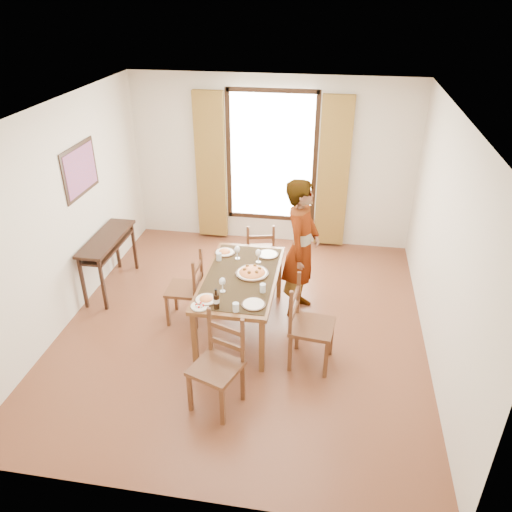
% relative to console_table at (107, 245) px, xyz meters
% --- Properties ---
extents(ground, '(5.00, 5.00, 0.00)m').
position_rel_console_table_xyz_m(ground, '(2.03, -0.60, -0.68)').
color(ground, '#562A1B').
rests_on(ground, ground).
extents(room_shell, '(4.60, 5.10, 2.74)m').
position_rel_console_table_xyz_m(room_shell, '(2.03, -0.47, 0.86)').
color(room_shell, beige).
rests_on(room_shell, ground).
extents(console_table, '(0.38, 1.20, 0.80)m').
position_rel_console_table_xyz_m(console_table, '(0.00, 0.00, 0.00)').
color(console_table, black).
rests_on(console_table, ground).
extents(dining_table, '(0.89, 1.66, 0.76)m').
position_rel_console_table_xyz_m(dining_table, '(2.01, -0.63, 0.00)').
color(dining_table, brown).
rests_on(dining_table, ground).
extents(chair_west, '(0.43, 0.43, 0.96)m').
position_rel_console_table_xyz_m(chair_west, '(1.30, -0.58, -0.24)').
color(chair_west, brown).
rests_on(chair_west, ground).
extents(chair_north, '(0.50, 0.50, 0.94)m').
position_rel_console_table_xyz_m(chair_north, '(2.06, 0.56, -0.25)').
color(chair_north, brown).
rests_on(chair_north, ground).
extents(chair_south, '(0.58, 0.58, 1.03)m').
position_rel_console_table_xyz_m(chair_south, '(2.02, -1.96, -0.21)').
color(chair_south, brown).
rests_on(chair_south, ground).
extents(chair_east, '(0.52, 0.52, 1.06)m').
position_rel_console_table_xyz_m(chair_east, '(2.88, -1.17, -0.19)').
color(chair_east, brown).
rests_on(chair_east, ground).
extents(man, '(0.84, 0.70, 1.84)m').
position_rel_console_table_xyz_m(man, '(2.69, -0.12, 0.24)').
color(man, '#97999F').
rests_on(man, ground).
extents(plate_sw, '(0.27, 0.27, 0.05)m').
position_rel_console_table_xyz_m(plate_sw, '(1.73, -1.22, 0.10)').
color(plate_sw, silver).
rests_on(plate_sw, dining_table).
extents(plate_se, '(0.27, 0.27, 0.05)m').
position_rel_console_table_xyz_m(plate_se, '(2.26, -1.22, 0.10)').
color(plate_se, silver).
rests_on(plate_se, dining_table).
extents(plate_nw, '(0.27, 0.27, 0.05)m').
position_rel_console_table_xyz_m(plate_nw, '(1.69, -0.10, 0.10)').
color(plate_nw, silver).
rests_on(plate_nw, dining_table).
extents(plate_ne, '(0.27, 0.27, 0.05)m').
position_rel_console_table_xyz_m(plate_ne, '(2.26, -0.07, 0.10)').
color(plate_ne, silver).
rests_on(plate_ne, dining_table).
extents(pasta_platter, '(0.40, 0.40, 0.10)m').
position_rel_console_table_xyz_m(pasta_platter, '(2.14, -0.57, 0.12)').
color(pasta_platter, red).
rests_on(pasta_platter, dining_table).
extents(caprese_plate, '(0.20, 0.20, 0.04)m').
position_rel_console_table_xyz_m(caprese_plate, '(1.69, -1.35, 0.09)').
color(caprese_plate, silver).
rests_on(caprese_plate, dining_table).
extents(wine_glass_a, '(0.08, 0.08, 0.18)m').
position_rel_console_table_xyz_m(wine_glass_a, '(1.87, -1.01, 0.16)').
color(wine_glass_a, white).
rests_on(wine_glass_a, dining_table).
extents(wine_glass_b, '(0.08, 0.08, 0.18)m').
position_rel_console_table_xyz_m(wine_glass_b, '(2.16, -0.27, 0.16)').
color(wine_glass_b, white).
rests_on(wine_glass_b, dining_table).
extents(wine_glass_c, '(0.08, 0.08, 0.18)m').
position_rel_console_table_xyz_m(wine_glass_c, '(1.88, -0.22, 0.16)').
color(wine_glass_c, white).
rests_on(wine_glass_c, dining_table).
extents(tumbler_a, '(0.07, 0.07, 0.10)m').
position_rel_console_table_xyz_m(tumbler_a, '(2.32, -0.94, 0.12)').
color(tumbler_a, silver).
rests_on(tumbler_a, dining_table).
extents(tumbler_b, '(0.07, 0.07, 0.10)m').
position_rel_console_table_xyz_m(tumbler_b, '(1.66, -0.29, 0.12)').
color(tumbler_b, silver).
rests_on(tumbler_b, dining_table).
extents(tumbler_c, '(0.07, 0.07, 0.10)m').
position_rel_console_table_xyz_m(tumbler_c, '(2.09, -1.36, 0.12)').
color(tumbler_c, silver).
rests_on(tumbler_c, dining_table).
extents(wine_bottle, '(0.07, 0.07, 0.25)m').
position_rel_console_table_xyz_m(wine_bottle, '(1.88, -1.34, 0.20)').
color(wine_bottle, black).
rests_on(wine_bottle, dining_table).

